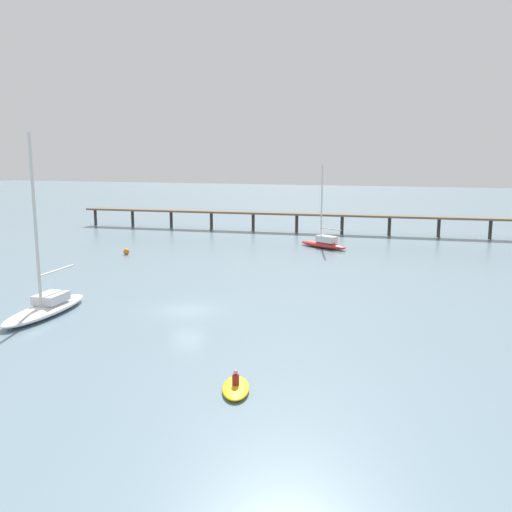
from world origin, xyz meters
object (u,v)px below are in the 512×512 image
mooring_buoy_far (126,252)px  pier (404,213)px  sailboat_red (324,242)px  dinghy_yellow (236,387)px  sailboat_white (46,305)px

mooring_buoy_far → pier: bearing=42.1°
pier → sailboat_red: size_ratio=7.47×
dinghy_yellow → sailboat_red: bearing=96.5°
dinghy_yellow → sailboat_white: bearing=155.7°
sailboat_red → pier: bearing=58.8°
pier → dinghy_yellow: bearing=-93.7°
sailboat_red → dinghy_yellow: bearing=-83.5°
mooring_buoy_far → sailboat_white: bearing=-71.1°
sailboat_red → mooring_buoy_far: 25.40m
sailboat_white → sailboat_red: size_ratio=1.24×
dinghy_yellow → mooring_buoy_far: (-27.10, 33.25, 0.16)m
pier → mooring_buoy_far: pier is taller
sailboat_white → sailboat_red: sailboat_white is taller
dinghy_yellow → mooring_buoy_far: bearing=129.2°
sailboat_white → mooring_buoy_far: sailboat_white is taller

